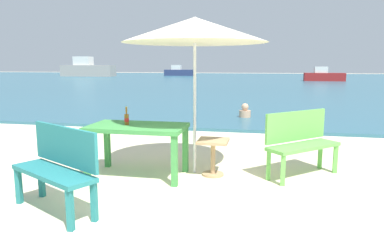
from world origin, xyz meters
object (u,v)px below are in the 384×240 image
side_table_wood (213,152)px  swimmer_person (245,112)px  beer_bottle_amber (127,118)px  boat_barge (87,69)px  boat_ferry (324,76)px  picnic_table_green (137,133)px  patio_umbrella (195,30)px  boat_sailboat (179,72)px  bench_teal_center (58,164)px  bench_green_left (300,139)px

side_table_wood → swimmer_person: side_table_wood is taller
beer_bottle_amber → swimmer_person: size_ratio=0.65×
beer_bottle_amber → boat_barge: bearing=118.5°
swimmer_person → boat_ferry: size_ratio=0.12×
picnic_table_green → boat_barge: (-19.76, 36.03, 0.30)m
patio_umbrella → boat_sailboat: size_ratio=0.61×
beer_bottle_amber → bench_teal_center: beer_bottle_amber is taller
bench_green_left → boat_ferry: boat_ferry is taller
bench_green_left → boat_sailboat: (-11.49, 39.80, 0.03)m
bench_green_left → boat_ferry: bearing=80.6°
beer_bottle_amber → side_table_wood: (1.25, 0.22, -0.50)m
boat_barge → boat_ferry: bearing=-14.4°
boat_ferry → boat_barge: boat_barge is taller
bench_teal_center → bench_green_left: same height
beer_bottle_amber → patio_umbrella: patio_umbrella is taller
side_table_wood → bench_green_left: size_ratio=0.48×
bench_green_left → patio_umbrella: bearing=-172.9°
patio_umbrella → boat_ferry: (6.29, 28.83, -1.58)m
boat_ferry → boat_sailboat: size_ratio=0.94×
bench_teal_center → beer_bottle_amber: bearing=78.9°
picnic_table_green → boat_ferry: (7.08, 29.14, -0.11)m
side_table_wood → boat_barge: size_ratio=0.08×
beer_bottle_amber → boat_sailboat: size_ratio=0.07×
patio_umbrella → boat_ferry: 29.55m
bench_teal_center → bench_green_left: (2.77, 1.86, 0.00)m
swimmer_person → boat_ferry: boat_ferry is taller
patio_umbrella → swimmer_person: size_ratio=5.61×
bench_green_left → boat_ferry: (4.74, 28.64, 0.00)m
bench_green_left → boat_sailboat: boat_sailboat is taller
bench_teal_center → boat_barge: size_ratio=0.18×
bench_teal_center → boat_ferry: bearing=76.2°
side_table_wood → boat_ferry: boat_ferry is taller
picnic_table_green → boat_sailboat: (-9.15, 40.31, -0.08)m
beer_bottle_amber → picnic_table_green: bearing=-6.3°
bench_green_left → swimmer_person: bearing=101.8°
picnic_table_green → beer_bottle_amber: beer_bottle_amber is taller
picnic_table_green → side_table_wood: size_ratio=2.59×
patio_umbrella → boat_barge: size_ratio=0.35×
bench_green_left → swimmer_person: size_ratio=2.74×
beer_bottle_amber → boat_barge: 41.00m
patio_umbrella → boat_barge: boat_barge is taller
side_table_wood → boat_barge: bearing=120.2°
bench_teal_center → boat_barge: (-19.32, 37.39, 0.41)m
swimmer_person → picnic_table_green: bearing=-102.6°
bench_teal_center → boat_ferry: 31.41m
patio_umbrella → boat_barge: 41.23m
patio_umbrella → boat_sailboat: bearing=104.0°
side_table_wood → patio_umbrella: bearing=166.1°
patio_umbrella → bench_teal_center: size_ratio=1.87×
bench_green_left → boat_barge: boat_barge is taller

